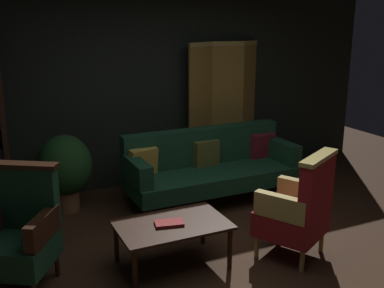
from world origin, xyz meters
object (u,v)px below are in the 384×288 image
potted_plant (65,168)px  book_red_leather (169,223)px  coffee_table (172,228)px  folding_screen (226,107)px  velvet_couch (210,165)px  armchair_wing_left (19,232)px  armchair_gilt_accent (298,209)px

potted_plant → book_red_leather: potted_plant is taller
potted_plant → coffee_table: bearing=-69.4°
folding_screen → velvet_couch: (-0.69, -0.84, -0.53)m
folding_screen → velvet_couch: 1.21m
velvet_couch → armchair_wing_left: (-2.32, -1.03, 0.04)m
armchair_gilt_accent → velvet_couch: bearing=93.1°
armchair_gilt_accent → potted_plant: size_ratio=1.13×
armchair_wing_left → potted_plant: armchair_wing_left is taller
armchair_wing_left → velvet_couch: bearing=23.9°
armchair_wing_left → coffee_table: bearing=-11.1°
potted_plant → book_red_leather: (0.60, -1.71, -0.10)m
book_red_leather → potted_plant: bearing=109.4°
coffee_table → armchair_wing_left: (-1.28, 0.25, 0.12)m
armchair_gilt_accent → folding_screen: bearing=76.3°
coffee_table → armchair_gilt_accent: size_ratio=0.96×
folding_screen → armchair_gilt_accent: size_ratio=1.83×
folding_screen → armchair_wing_left: bearing=-148.2°
armchair_wing_left → potted_plant: size_ratio=1.13×
folding_screen → velvet_couch: folding_screen is taller
coffee_table → armchair_wing_left: armchair_wing_left is taller
armchair_gilt_accent → potted_plant: armchair_gilt_accent is taller
armchair_wing_left → book_red_leather: size_ratio=4.10×
armchair_gilt_accent → coffee_table: bearing=162.8°
folding_screen → potted_plant: size_ratio=2.07×
velvet_couch → armchair_wing_left: bearing=-156.1°
armchair_gilt_accent → armchair_wing_left: size_ratio=1.00×
armchair_gilt_accent → book_red_leather: 1.21m
velvet_couch → book_red_leather: size_ratio=8.37×
coffee_table → armchair_gilt_accent: armchair_gilt_accent is taller
armchair_gilt_accent → armchair_wing_left: same height
potted_plant → folding_screen: bearing=10.1°
coffee_table → book_red_leather: size_ratio=3.95×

